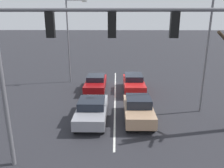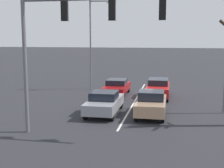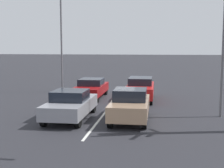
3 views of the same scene
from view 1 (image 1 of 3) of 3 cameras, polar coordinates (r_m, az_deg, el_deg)
ground_plane at (r=21.41m, az=0.85°, el=-0.89°), size 240.00×240.00×0.00m
lane_stripe_left_divider at (r=19.07m, az=0.81°, el=-3.08°), size 0.12×16.92×0.01m
car_tan_leftlane_front at (r=14.47m, az=6.85°, el=-6.45°), size 1.80×4.20×1.58m
car_gray_midlane_front at (r=14.41m, az=-5.24°, el=-6.66°), size 1.88×4.51×1.48m
car_red_leftlane_second at (r=20.19m, az=5.67°, el=0.33°), size 1.79×4.63×1.54m
car_maroon_midlane_second at (r=20.53m, az=-4.26°, el=0.41°), size 1.82×4.65×1.38m
traffic_signal_gantry at (r=8.82m, az=-11.95°, el=8.88°), size 8.74×0.37×7.05m
street_lamp_right_shoulder at (r=22.86m, az=-10.88°, el=12.24°), size 2.07×0.24×8.35m
street_lamp_left_shoulder at (r=15.95m, az=23.38°, el=10.74°), size 1.71×0.24×9.13m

